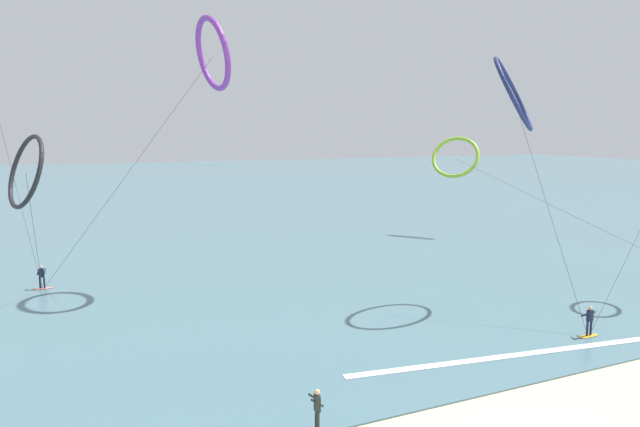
{
  "coord_description": "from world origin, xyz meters",
  "views": [
    {
      "loc": [
        -14.45,
        -12.81,
        11.06
      ],
      "look_at": [
        0.0,
        19.77,
        5.91
      ],
      "focal_mm": 31.41,
      "sensor_mm": 36.0,
      "label": 1
    }
  ],
  "objects_px": {
    "kite_violet": "(213,54)",
    "kite_lime": "(456,157)",
    "surfer_magenta": "(317,414)",
    "surfer_amber": "(589,323)",
    "kite_navy": "(513,94)",
    "surfer_coral": "(42,279)",
    "kite_charcoal": "(26,172)"
  },
  "relations": [
    {
      "from": "surfer_coral",
      "to": "kite_charcoal",
      "type": "height_order",
      "value": "kite_charcoal"
    },
    {
      "from": "surfer_magenta",
      "to": "kite_violet",
      "type": "distance_m",
      "value": 26.77
    },
    {
      "from": "surfer_magenta",
      "to": "kite_lime",
      "type": "bearing_deg",
      "value": 147.11
    },
    {
      "from": "surfer_amber",
      "to": "surfer_magenta",
      "type": "bearing_deg",
      "value": -171.6
    },
    {
      "from": "surfer_amber",
      "to": "kite_navy",
      "type": "xyz_separation_m",
      "value": [
        0.68,
        7.34,
        12.68
      ]
    },
    {
      "from": "kite_violet",
      "to": "kite_navy",
      "type": "xyz_separation_m",
      "value": [
        16.56,
        -11.27,
        -2.96
      ]
    },
    {
      "from": "kite_lime",
      "to": "surfer_magenta",
      "type": "bearing_deg",
      "value": -83.73
    },
    {
      "from": "kite_lime",
      "to": "surfer_coral",
      "type": "bearing_deg",
      "value": -121.33
    },
    {
      "from": "surfer_amber",
      "to": "kite_navy",
      "type": "bearing_deg",
      "value": 83.16
    },
    {
      "from": "kite_charcoal",
      "to": "kite_lime",
      "type": "height_order",
      "value": "kite_charcoal"
    },
    {
      "from": "surfer_coral",
      "to": "kite_navy",
      "type": "distance_m",
      "value": 34.5
    },
    {
      "from": "kite_charcoal",
      "to": "kite_navy",
      "type": "xyz_separation_m",
      "value": [
        28.2,
        -5.93,
        4.51
      ]
    },
    {
      "from": "kite_charcoal",
      "to": "kite_violet",
      "type": "relative_size",
      "value": 0.6
    },
    {
      "from": "surfer_amber",
      "to": "kite_lime",
      "type": "xyz_separation_m",
      "value": [
        12.76,
        28.73,
        7.64
      ]
    },
    {
      "from": "surfer_amber",
      "to": "kite_violet",
      "type": "bearing_deg",
      "value": 128.95
    },
    {
      "from": "surfer_amber",
      "to": "surfer_coral",
      "type": "xyz_separation_m",
      "value": [
        -27.62,
        22.46,
        0.0
      ]
    },
    {
      "from": "surfer_magenta",
      "to": "kite_violet",
      "type": "xyz_separation_m",
      "value": [
        1.6,
        21.67,
        15.64
      ]
    },
    {
      "from": "kite_violet",
      "to": "kite_lime",
      "type": "xyz_separation_m",
      "value": [
        28.64,
        10.12,
        -8.0
      ]
    },
    {
      "from": "surfer_amber",
      "to": "surfer_coral",
      "type": "relative_size",
      "value": 1.0
    },
    {
      "from": "surfer_magenta",
      "to": "kite_navy",
      "type": "distance_m",
      "value": 24.47
    },
    {
      "from": "kite_charcoal",
      "to": "kite_navy",
      "type": "bearing_deg",
      "value": 56.61
    },
    {
      "from": "kite_lime",
      "to": "kite_charcoal",
      "type": "bearing_deg",
      "value": -109.15
    },
    {
      "from": "surfer_magenta",
      "to": "kite_charcoal",
      "type": "relative_size",
      "value": 0.15
    },
    {
      "from": "surfer_coral",
      "to": "kite_charcoal",
      "type": "bearing_deg",
      "value": 100.67
    },
    {
      "from": "kite_lime",
      "to": "kite_navy",
      "type": "distance_m",
      "value": 25.08
    },
    {
      "from": "kite_charcoal",
      "to": "surfer_magenta",
      "type": "bearing_deg",
      "value": 10.05
    },
    {
      "from": "surfer_magenta",
      "to": "surfer_amber",
      "type": "height_order",
      "value": "same"
    },
    {
      "from": "surfer_magenta",
      "to": "surfer_amber",
      "type": "xyz_separation_m",
      "value": [
        17.48,
        3.06,
        0.0
      ]
    },
    {
      "from": "surfer_magenta",
      "to": "surfer_amber",
      "type": "relative_size",
      "value": 1.0
    },
    {
      "from": "kite_charcoal",
      "to": "surfer_amber",
      "type": "bearing_deg",
      "value": 42.74
    },
    {
      "from": "kite_lime",
      "to": "kite_violet",
      "type": "bearing_deg",
      "value": -110.69
    },
    {
      "from": "kite_charcoal",
      "to": "surfer_coral",
      "type": "bearing_deg",
      "value": 159.14
    }
  ]
}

